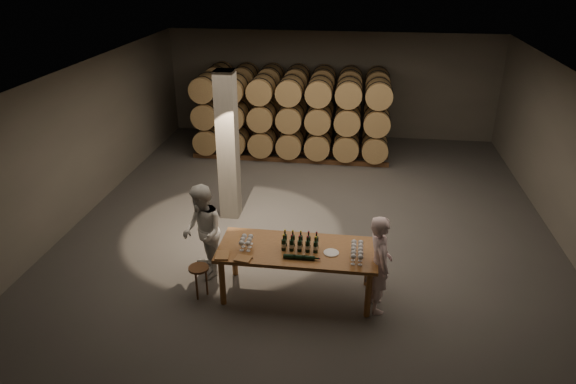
# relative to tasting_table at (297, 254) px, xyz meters

# --- Properties ---
(room) EXTENTS (12.00, 12.00, 12.00)m
(room) POSITION_rel_tasting_table_xyz_m (-1.80, 2.70, 0.80)
(room) COLOR #53504E
(room) RESTS_ON ground
(tasting_table) EXTENTS (2.60, 1.10, 0.90)m
(tasting_table) POSITION_rel_tasting_table_xyz_m (0.00, 0.00, 0.00)
(tasting_table) COLOR brown
(tasting_table) RESTS_ON ground
(barrel_stack_back) EXTENTS (5.48, 0.95, 2.31)m
(barrel_stack_back) POSITION_rel_tasting_table_xyz_m (-0.96, 7.70, 0.40)
(barrel_stack_back) COLOR brown
(barrel_stack_back) RESTS_ON ground
(barrel_stack_front) EXTENTS (5.48, 0.95, 2.31)m
(barrel_stack_front) POSITION_rel_tasting_table_xyz_m (-0.96, 6.30, 0.40)
(barrel_stack_front) COLOR brown
(barrel_stack_front) RESTS_ON ground
(bottle_cluster) EXTENTS (0.59, 0.22, 0.30)m
(bottle_cluster) POSITION_rel_tasting_table_xyz_m (0.04, -0.01, 0.21)
(bottle_cluster) COLOR black
(bottle_cluster) RESTS_ON tasting_table
(lying_bottles) EXTENTS (0.59, 0.07, 0.07)m
(lying_bottles) POSITION_rel_tasting_table_xyz_m (0.07, -0.31, 0.14)
(lying_bottles) COLOR black
(lying_bottles) RESTS_ON tasting_table
(glass_cluster_left) EXTENTS (0.20, 0.31, 0.18)m
(glass_cluster_left) POSITION_rel_tasting_table_xyz_m (-0.84, -0.07, 0.24)
(glass_cluster_left) COLOR silver
(glass_cluster_left) RESTS_ON tasting_table
(glass_cluster_right) EXTENTS (0.20, 0.53, 0.18)m
(glass_cluster_right) POSITION_rel_tasting_table_xyz_m (0.97, -0.13, 0.24)
(glass_cluster_right) COLOR silver
(glass_cluster_right) RESTS_ON tasting_table
(plate) EXTENTS (0.25, 0.25, 0.01)m
(plate) POSITION_rel_tasting_table_xyz_m (0.56, -0.07, 0.11)
(plate) COLOR white
(plate) RESTS_ON tasting_table
(notebook_near) EXTENTS (0.28, 0.24, 0.03)m
(notebook_near) POSITION_rel_tasting_table_xyz_m (-0.81, -0.45, 0.12)
(notebook_near) COLOR #9C6938
(notebook_near) RESTS_ON tasting_table
(notebook_corner) EXTENTS (0.25, 0.30, 0.02)m
(notebook_corner) POSITION_rel_tasting_table_xyz_m (-1.16, -0.39, 0.12)
(notebook_corner) COLOR #9C6938
(notebook_corner) RESTS_ON tasting_table
(pen) EXTENTS (0.13, 0.03, 0.01)m
(pen) POSITION_rel_tasting_table_xyz_m (-0.72, -0.41, 0.11)
(pen) COLOR black
(pen) RESTS_ON tasting_table
(stool) EXTENTS (0.34, 0.34, 0.57)m
(stool) POSITION_rel_tasting_table_xyz_m (-1.62, -0.27, -0.33)
(stool) COLOR brown
(stool) RESTS_ON ground
(person_man) EXTENTS (0.52, 0.68, 1.68)m
(person_man) POSITION_rel_tasting_table_xyz_m (1.32, -0.19, 0.04)
(person_man) COLOR white
(person_man) RESTS_ON ground
(person_woman) EXTENTS (0.97, 1.05, 1.74)m
(person_woman) POSITION_rel_tasting_table_xyz_m (-1.71, 0.37, 0.07)
(person_woman) COLOR silver
(person_woman) RESTS_ON ground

